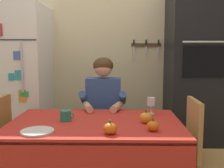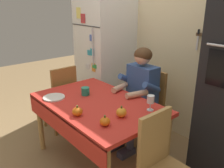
% 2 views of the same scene
% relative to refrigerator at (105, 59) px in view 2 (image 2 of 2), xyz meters
% --- Properties ---
extents(ground_plane, '(10.00, 10.00, 0.00)m').
position_rel_refrigerator_xyz_m(ground_plane, '(0.95, -0.96, -0.90)').
color(ground_plane, '#93754C').
rests_on(ground_plane, ground).
extents(back_wall_assembly, '(3.70, 0.13, 2.60)m').
position_rel_refrigerator_xyz_m(back_wall_assembly, '(1.00, 0.39, 0.40)').
color(back_wall_assembly, beige).
rests_on(back_wall_assembly, ground).
extents(refrigerator, '(0.68, 0.71, 1.80)m').
position_rel_refrigerator_xyz_m(refrigerator, '(0.00, 0.00, 0.00)').
color(refrigerator, white).
rests_on(refrigerator, ground).
extents(dining_table, '(1.40, 0.90, 0.74)m').
position_rel_refrigerator_xyz_m(dining_table, '(0.95, -0.88, -0.24)').
color(dining_table, tan).
rests_on(dining_table, ground).
extents(chair_behind_person, '(0.40, 0.40, 0.93)m').
position_rel_refrigerator_xyz_m(chair_behind_person, '(0.98, -0.09, -0.39)').
color(chair_behind_person, '#9E6B33').
rests_on(chair_behind_person, ground).
extents(seated_person, '(0.47, 0.55, 1.25)m').
position_rel_refrigerator_xyz_m(seated_person, '(0.98, -0.28, -0.16)').
color(seated_person, '#38384C').
rests_on(seated_person, ground).
extents(chair_right_side, '(0.40, 0.40, 0.93)m').
position_rel_refrigerator_xyz_m(chair_right_side, '(1.85, -0.89, -0.39)').
color(chair_right_side, tan).
rests_on(chair_right_side, ground).
extents(chair_left_side, '(0.40, 0.40, 0.93)m').
position_rel_refrigerator_xyz_m(chair_left_side, '(0.05, -0.81, -0.39)').
color(chair_left_side, '#9E6B33').
rests_on(chair_left_side, ground).
extents(coffee_mug, '(0.12, 0.09, 0.09)m').
position_rel_refrigerator_xyz_m(coffee_mug, '(0.70, -0.84, -0.12)').
color(coffee_mug, '#237F66').
rests_on(coffee_mug, dining_table).
extents(wine_glass, '(0.07, 0.07, 0.15)m').
position_rel_refrigerator_xyz_m(wine_glass, '(1.44, -0.59, -0.05)').
color(wine_glass, white).
rests_on(wine_glass, dining_table).
extents(pumpkin_large, '(0.09, 0.09, 0.10)m').
position_rel_refrigerator_xyz_m(pumpkin_large, '(1.39, -1.11, -0.12)').
color(pumpkin_large, orange).
rests_on(pumpkin_large, dining_table).
extents(pumpkin_medium, '(0.10, 0.10, 0.10)m').
position_rel_refrigerator_xyz_m(pumpkin_medium, '(1.08, -1.19, -0.12)').
color(pumpkin_medium, orange).
rests_on(pumpkin_medium, dining_table).
extents(pumpkin_small, '(0.10, 0.10, 0.11)m').
position_rel_refrigerator_xyz_m(pumpkin_small, '(1.36, -0.89, -0.12)').
color(pumpkin_small, orange).
rests_on(pumpkin_small, dining_table).
extents(serving_tray, '(0.24, 0.24, 0.02)m').
position_rel_refrigerator_xyz_m(serving_tray, '(0.56, -1.16, -0.15)').
color(serving_tray, silver).
rests_on(serving_tray, dining_table).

